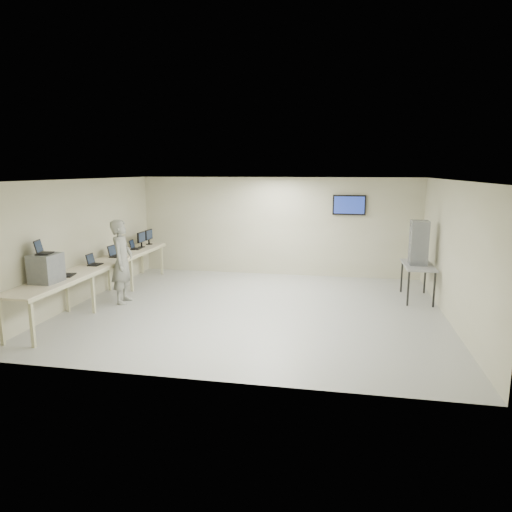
% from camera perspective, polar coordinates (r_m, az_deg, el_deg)
% --- Properties ---
extents(room, '(8.01, 7.01, 2.81)m').
position_cam_1_polar(room, '(9.76, 0.03, 1.34)').
color(room, '#9B9B9B').
rests_on(room, ground).
extents(workbench, '(0.76, 6.00, 0.90)m').
position_cam_1_polar(workbench, '(11.07, -18.78, -1.19)').
color(workbench, beige).
rests_on(workbench, ground).
extents(equipment_box, '(0.48, 0.54, 0.55)m').
position_cam_1_polar(equipment_box, '(9.49, -24.77, -1.39)').
color(equipment_box, slate).
rests_on(equipment_box, workbench).
extents(laptop_on_box, '(0.35, 0.38, 0.26)m').
position_cam_1_polar(laptop_on_box, '(9.46, -25.19, 0.65)').
color(laptop_on_box, black).
rests_on(laptop_on_box, equipment_box).
extents(laptop_0, '(0.37, 0.41, 0.28)m').
position_cam_1_polar(laptop_0, '(9.97, -22.83, -1.87)').
color(laptop_0, black).
rests_on(laptop_0, workbench).
extents(laptop_1, '(0.27, 0.33, 0.25)m').
position_cam_1_polar(laptop_1, '(10.86, -19.68, -0.71)').
color(laptop_1, black).
rests_on(laptop_1, workbench).
extents(laptop_2, '(0.32, 0.38, 0.28)m').
position_cam_1_polar(laptop_2, '(11.73, -17.19, 0.28)').
color(laptop_2, black).
rests_on(laptop_2, workbench).
extents(laptop_3, '(0.29, 0.34, 0.25)m').
position_cam_1_polar(laptop_3, '(12.71, -14.97, 1.13)').
color(laptop_3, black).
rests_on(laptop_3, workbench).
extents(monitor_near, '(0.19, 0.43, 0.42)m').
position_cam_1_polar(monitor_near, '(12.95, -14.14, 2.19)').
color(monitor_near, black).
rests_on(monitor_near, workbench).
extents(monitor_far, '(0.19, 0.43, 0.42)m').
position_cam_1_polar(monitor_far, '(13.40, -13.26, 2.51)').
color(monitor_far, black).
rests_on(monitor_far, workbench).
extents(soldier, '(0.54, 0.75, 1.91)m').
position_cam_1_polar(soldier, '(10.76, -16.39, -0.68)').
color(soldier, gray).
rests_on(soldier, ground).
extents(side_table, '(0.65, 1.39, 0.84)m').
position_cam_1_polar(side_table, '(11.27, 19.59, -1.37)').
color(side_table, gray).
rests_on(side_table, ground).
extents(storage_bins, '(0.39, 0.43, 1.03)m').
position_cam_1_polar(storage_bins, '(11.17, 19.68, 1.58)').
color(storage_bins, gray).
rests_on(storage_bins, side_table).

